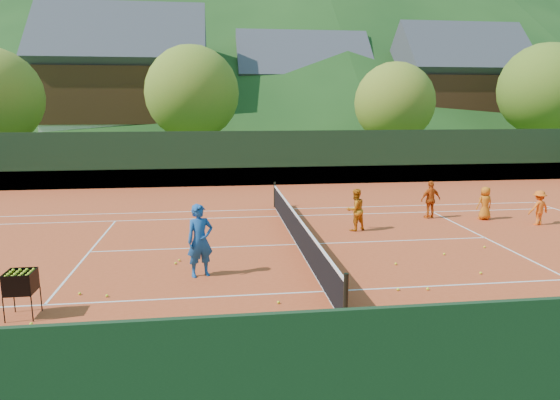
{
  "coord_description": "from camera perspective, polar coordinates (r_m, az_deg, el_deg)",
  "views": [
    {
      "loc": [
        -2.53,
        -15.2,
        4.43
      ],
      "look_at": [
        -0.55,
        0.0,
        1.48
      ],
      "focal_mm": 32.0,
      "sensor_mm": 36.0,
      "label": 1
    }
  ],
  "objects": [
    {
      "name": "ground",
      "position": [
        16.03,
        1.97,
        -5.17
      ],
      "size": [
        400.0,
        400.0,
        0.0
      ],
      "primitive_type": "plane",
      "color": "#294B17",
      "rests_on": "ground"
    },
    {
      "name": "clay_court",
      "position": [
        16.03,
        1.97,
        -5.13
      ],
      "size": [
        40.0,
        24.0,
        0.02
      ],
      "primitive_type": "cube",
      "color": "#B9411E",
      "rests_on": "ground"
    },
    {
      "name": "coach",
      "position": [
        13.07,
        -9.12,
        -4.6
      ],
      "size": [
        0.81,
        0.66,
        1.91
      ],
      "primitive_type": "imported",
      "rotation": [
        0.0,
        0.0,
        0.34
      ],
      "color": "#174C97",
      "rests_on": "clay_court"
    },
    {
      "name": "student_a",
      "position": [
        17.8,
        8.6,
        -1.11
      ],
      "size": [
        0.89,
        0.8,
        1.5
      ],
      "primitive_type": "imported",
      "rotation": [
        0.0,
        0.0,
        3.53
      ],
      "color": "orange",
      "rests_on": "clay_court"
    },
    {
      "name": "student_b",
      "position": [
        20.39,
        16.83,
        0.04
      ],
      "size": [
        0.92,
        0.52,
        1.48
      ],
      "primitive_type": "imported",
      "rotation": [
        0.0,
        0.0,
        3.34
      ],
      "color": "#CD5412",
      "rests_on": "clay_court"
    },
    {
      "name": "student_c",
      "position": [
        20.87,
        22.37,
        -0.34
      ],
      "size": [
        0.68,
        0.49,
        1.29
      ],
      "primitive_type": "imported",
      "rotation": [
        0.0,
        0.0,
        3.28
      ],
      "color": "#D06512",
      "rests_on": "clay_court"
    },
    {
      "name": "student_d",
      "position": [
        20.81,
        27.46,
        -0.79
      ],
      "size": [
        0.91,
        0.62,
        1.29
      ],
      "primitive_type": "imported",
      "rotation": [
        0.0,
        0.0,
        3.32
      ],
      "color": "orange",
      "rests_on": "clay_court"
    },
    {
      "name": "tennis_ball_0",
      "position": [
        16.88,
        22.33,
        -4.99
      ],
      "size": [
        0.07,
        0.07,
        0.07
      ],
      "primitive_type": "sphere",
      "color": "yellow",
      "rests_on": "clay_court"
    },
    {
      "name": "tennis_ball_2",
      "position": [
        11.57,
        -26.56,
        -12.55
      ],
      "size": [
        0.07,
        0.07,
        0.07
      ],
      "primitive_type": "sphere",
      "color": "yellow",
      "rests_on": "clay_court"
    },
    {
      "name": "tennis_ball_4",
      "position": [
        14.38,
        -11.84,
        -7.09
      ],
      "size": [
        0.07,
        0.07,
        0.07
      ],
      "primitive_type": "sphere",
      "color": "yellow",
      "rests_on": "clay_court"
    },
    {
      "name": "tennis_ball_5",
      "position": [
        10.01,
        15.7,
        -15.49
      ],
      "size": [
        0.07,
        0.07,
        0.07
      ],
      "primitive_type": "sphere",
      "color": "yellow",
      "rests_on": "clay_court"
    },
    {
      "name": "tennis_ball_7",
      "position": [
        14.39,
        13.09,
        -7.12
      ],
      "size": [
        0.07,
        0.07,
        0.07
      ],
      "primitive_type": "sphere",
      "color": "yellow",
      "rests_on": "clay_court"
    },
    {
      "name": "tennis_ball_9",
      "position": [
        14.62,
        -11.42,
        -6.76
      ],
      "size": [
        0.07,
        0.07,
        0.07
      ],
      "primitive_type": "sphere",
      "color": "yellow",
      "rests_on": "clay_court"
    },
    {
      "name": "tennis_ball_10",
      "position": [
        15.7,
        18.25,
        -5.88
      ],
      "size": [
        0.07,
        0.07,
        0.07
      ],
      "primitive_type": "sphere",
      "color": "yellow",
      "rests_on": "clay_court"
    },
    {
      "name": "tennis_ball_12",
      "position": [
        12.48,
        -19.17,
        -10.29
      ],
      "size": [
        0.07,
        0.07,
        0.07
      ],
      "primitive_type": "sphere",
      "color": "yellow",
      "rests_on": "clay_court"
    },
    {
      "name": "tennis_ball_13",
      "position": [
        8.89,
        -17.95,
        -19.2
      ],
      "size": [
        0.07,
        0.07,
        0.07
      ],
      "primitive_type": "sphere",
      "color": "yellow",
      "rests_on": "clay_court"
    },
    {
      "name": "tennis_ball_14",
      "position": [
        11.44,
        -0.17,
        -11.61
      ],
      "size": [
        0.07,
        0.07,
        0.07
      ],
      "primitive_type": "sphere",
      "color": "yellow",
      "rests_on": "clay_court"
    },
    {
      "name": "tennis_ball_15",
      "position": [
        14.37,
        4.53,
        -6.89
      ],
      "size": [
        0.07,
        0.07,
        0.07
      ],
      "primitive_type": "sphere",
      "color": "yellow",
      "rests_on": "clay_court"
    },
    {
      "name": "tennis_ball_17",
      "position": [
        10.77,
        -26.45,
        -14.31
      ],
      "size": [
        0.07,
        0.07,
        0.07
      ],
      "primitive_type": "sphere",
      "color": "yellow",
      "rests_on": "clay_court"
    },
    {
      "name": "tennis_ball_18",
      "position": [
        8.69,
        18.74,
        -19.99
      ],
      "size": [
        0.07,
        0.07,
        0.07
      ],
      "primitive_type": "sphere",
      "color": "yellow",
      "rests_on": "clay_court"
    },
    {
      "name": "tennis_ball_19",
      "position": [
        10.88,
        -1.8,
        -12.85
      ],
      "size": [
        0.07,
        0.07,
        0.07
      ],
      "primitive_type": "sphere",
      "color": "yellow",
      "rests_on": "clay_court"
    },
    {
      "name": "tennis_ball_22",
      "position": [
        12.73,
        16.52,
        -9.71
      ],
      "size": [
        0.07,
        0.07,
        0.07
      ],
      "primitive_type": "sphere",
      "color": "yellow",
      "rests_on": "clay_court"
    },
    {
      "name": "tennis_ball_24",
      "position": [
        12.83,
        -21.93,
        -9.89
      ],
      "size": [
        0.07,
        0.07,
        0.07
      ],
      "primitive_type": "sphere",
      "color": "yellow",
      "rests_on": "clay_court"
    },
    {
      "name": "tennis_ball_25",
      "position": [
        12.51,
        13.33,
        -9.91
      ],
      "size": [
        0.07,
        0.07,
        0.07
      ],
      "primitive_type": "sphere",
      "color": "yellow",
      "rests_on": "clay_court"
    },
    {
      "name": "tennis_ball_26",
      "position": [
        14.32,
        21.95,
        -7.73
      ],
      "size": [
        0.07,
        0.07,
        0.07
      ],
      "primitive_type": "sphere",
      "color": "yellow",
      "rests_on": "clay_court"
    },
    {
      "name": "court_lines",
      "position": [
        16.03,
        1.97,
        -5.09
      ],
      "size": [
        23.83,
        11.03,
        0.0
      ],
      "color": "white",
      "rests_on": "clay_court"
    },
    {
      "name": "tennis_net",
      "position": [
        15.9,
        1.98,
        -3.37
      ],
      "size": [
        0.1,
        12.07,
        1.1
      ],
      "color": "black",
      "rests_on": "clay_court"
    },
    {
      "name": "perimeter_fence",
      "position": [
        15.73,
        2.0,
        -0.72
      ],
      "size": [
        40.4,
        24.24,
        3.0
      ],
      "color": "black",
      "rests_on": "clay_court"
    },
    {
      "name": "ball_hopper",
      "position": [
        11.85,
        -27.52,
        -8.42
      ],
      "size": [
        0.57,
        0.57,
        1.0
      ],
      "color": "black",
      "rests_on": "clay_court"
    },
    {
      "name": "chalet_left",
      "position": [
        45.83,
        -17.18,
        11.93
      ],
      "size": [
        13.8,
        9.93,
        12.92
      ],
      "color": "beige",
      "rests_on": "ground"
    },
    {
      "name": "chalet_mid",
      "position": [
        49.94,
        2.47,
        11.52
      ],
      "size": [
        12.65,
        8.82,
        11.45
      ],
      "color": "beige",
      "rests_on": "ground"
    },
    {
      "name": "chalet_right",
      "position": [
        50.51,
        19.46,
        11.22
      ],
      "size": [
        11.5,
        8.82,
        11.91
      ],
      "color": "beige",
      "rests_on": "ground"
    },
    {
      "name": "tree_b",
      "position": [
        35.24,
        -10.03,
        11.96
      ],
      "size": [
        6.4,
        6.4,
        8.4
      ],
      "color": "#422A1A",
      "rests_on": "ground"
    },
    {
      "name": "tree_c",
      "position": [
        36.42,
        12.94,
        10.79
      ],
      "size": [
        5.6,
        5.6,
        7.35
      ],
      "color": "#3D2918",
      "rests_on": "ground"
    },
    {
      "name": "tree_d",
      "position": [
        42.92,
        28.01,
        11.09
      ],
      "size": [
        6.8,
        6.8,
        8.93
      ],
      "color": "#3E2919",
      "rests_on": "ground"
    }
  ]
}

